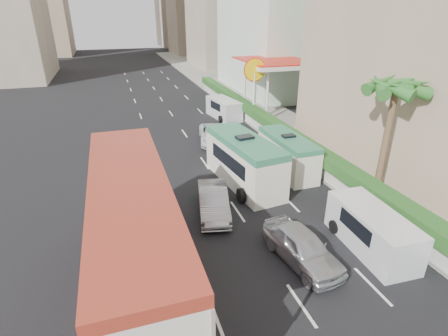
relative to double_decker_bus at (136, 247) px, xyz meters
name	(u,v)px	position (x,y,z in m)	size (l,w,h in m)	color
ground_plane	(286,269)	(6.00, 0.00, -2.53)	(200.00, 200.00, 0.00)	black
double_decker_bus	(136,247)	(0.00, 0.00, 0.00)	(2.50, 11.00, 5.06)	#A13222
car_silver_lane_a	(214,213)	(4.31, 5.27, -2.53)	(1.52, 4.35, 1.43)	#AFB1B6
car_silver_lane_b	(300,261)	(6.84, 0.28, -2.53)	(1.75, 4.36, 1.48)	#AFB1B6
van_asset	(214,142)	(7.47, 16.02, -2.53)	(2.27, 4.92, 1.37)	silver
minibus_near	(244,161)	(7.15, 8.18, -1.03)	(2.25, 6.75, 2.99)	silver
minibus_far	(287,154)	(10.59, 9.02, -1.30)	(1.85, 5.55, 2.46)	silver
panel_van_near	(372,230)	(10.32, 0.17, -1.59)	(1.88, 4.71, 1.88)	silver
panel_van_far	(224,109)	(10.51, 22.77, -1.58)	(1.90, 4.75, 1.90)	silver
sidewalk	(256,108)	(15.00, 25.00, -2.44)	(6.00, 120.00, 0.18)	#99968C
kerb_wall	(276,136)	(12.20, 14.00, -1.85)	(0.30, 44.00, 1.00)	silver
hedge	(277,126)	(12.20, 14.00, -1.00)	(1.10, 44.00, 0.70)	#2D6626
palm_tree	(385,144)	(13.80, 4.00, 0.85)	(0.36, 0.36, 6.40)	brown
shell_station	(273,87)	(16.00, 23.00, 0.22)	(6.50, 8.00, 5.50)	silver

